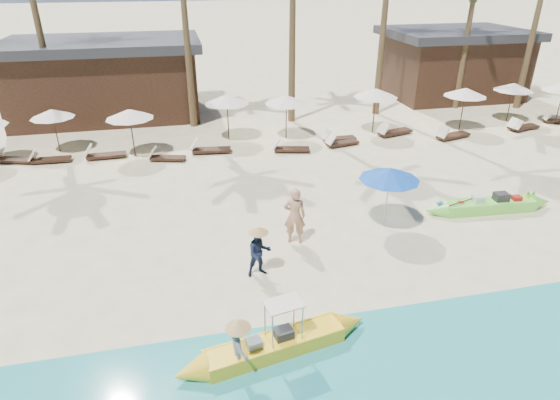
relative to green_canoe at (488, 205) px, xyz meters
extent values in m
plane|color=beige|center=(-6.46, -1.74, -0.23)|extent=(240.00, 240.00, 0.00)
cube|color=tan|center=(-6.46, -6.74, -0.23)|extent=(240.00, 4.50, 0.01)
cube|color=#70E445|center=(0.00, 0.00, -0.03)|extent=(3.42, 0.92, 0.41)
cube|color=white|center=(0.00, 0.00, -0.01)|extent=(2.94, 0.69, 0.18)
cube|color=#262628|center=(0.42, -0.03, 0.27)|extent=(0.50, 0.40, 0.37)
cube|color=silver|center=(-0.42, 0.08, 0.23)|extent=(0.39, 0.34, 0.30)
cube|color=#AE1917|center=(1.01, -0.12, 0.20)|extent=(0.34, 0.29, 0.23)
cylinder|color=#AE1917|center=(-1.06, 0.12, 0.13)|extent=(0.23, 0.23, 0.10)
cylinder|color=#262628|center=(-1.33, 0.03, 0.13)|extent=(0.21, 0.21, 0.09)
sphere|color=#BDBF77|center=(-1.65, 0.11, 0.18)|extent=(0.19, 0.19, 0.19)
cylinder|color=yellow|center=(1.55, -0.01, 0.18)|extent=(0.15, 0.15, 0.19)
cylinder|color=yellow|center=(1.76, -0.03, 0.18)|extent=(0.15, 0.15, 0.19)
cube|color=yellow|center=(-8.93, -5.12, -0.04)|extent=(3.33, 1.28, 0.39)
cube|color=white|center=(-8.93, -5.12, -0.02)|extent=(2.85, 1.01, 0.18)
cube|color=#262628|center=(-8.73, -5.08, 0.23)|extent=(0.47, 0.40, 0.31)
cube|color=silver|center=(-9.44, -5.22, 0.21)|extent=(0.38, 0.34, 0.27)
cube|color=#F0E1CB|center=(-8.73, -5.08, 1.11)|extent=(0.91, 0.71, 0.03)
imported|color=tan|center=(-7.34, -0.53, 0.71)|extent=(0.78, 0.62, 1.89)
imported|color=#15203C|center=(-8.74, -2.04, 0.49)|extent=(0.77, 0.63, 1.45)
imported|color=gray|center=(-9.79, -5.46, 0.48)|extent=(0.55, 0.76, 1.07)
cylinder|color=#99999E|center=(-4.09, -0.18, 0.80)|extent=(0.04, 0.04, 2.07)
cone|color=blue|center=(-4.09, -0.18, 1.70)|extent=(1.98, 1.98, 0.40)
cylinder|color=#392117|center=(-16.32, 9.92, 0.76)|extent=(0.05, 0.05, 1.98)
cone|color=#F0E1CB|center=(-16.32, 9.92, 1.61)|extent=(1.98, 1.98, 0.40)
cube|color=#392117|center=(-17.98, 8.73, -0.09)|extent=(1.68, 1.00, 0.11)
cube|color=#392117|center=(-16.40, 8.41, -0.09)|extent=(1.66, 0.57, 0.12)
cube|color=#F0E1CB|center=(-17.12, 8.42, 0.20)|extent=(0.38, 0.54, 0.48)
cylinder|color=#392117|center=(-12.76, 8.51, 0.84)|extent=(0.05, 0.05, 2.15)
cone|color=#F0E1CB|center=(-12.76, 8.51, 1.77)|extent=(2.15, 2.15, 0.43)
cube|color=#392117|center=(-14.02, 8.41, -0.08)|extent=(1.74, 0.61, 0.12)
cube|color=#F0E1CB|center=(-14.77, 8.39, 0.22)|extent=(0.40, 0.57, 0.50)
cube|color=#392117|center=(-11.26, 7.49, -0.09)|extent=(1.63, 0.88, 0.11)
cube|color=#F0E1CB|center=(-11.93, 7.66, 0.18)|extent=(0.46, 0.57, 0.45)
cylinder|color=#392117|center=(-8.19, 9.92, 0.88)|extent=(0.06, 0.06, 2.22)
cone|color=#F0E1CB|center=(-8.19, 9.92, 1.83)|extent=(2.22, 2.22, 0.44)
cube|color=#392117|center=(-9.23, 8.05, -0.07)|extent=(1.84, 0.76, 0.13)
cube|color=#F0E1CB|center=(-10.02, 8.13, 0.24)|extent=(0.46, 0.62, 0.52)
cylinder|color=#392117|center=(-5.28, 9.44, 0.84)|extent=(0.05, 0.05, 2.15)
cone|color=#F0E1CB|center=(-5.28, 9.44, 1.76)|extent=(2.15, 2.15, 0.43)
cube|color=#392117|center=(-5.49, 7.36, -0.09)|extent=(1.73, 0.90, 0.12)
cube|color=#F0E1CB|center=(-6.20, 7.53, 0.21)|extent=(0.48, 0.61, 0.48)
cube|color=#392117|center=(-2.77, 8.32, -0.09)|extent=(1.64, 0.56, 0.11)
cube|color=#F0E1CB|center=(-3.49, 8.31, 0.20)|extent=(0.38, 0.53, 0.48)
cylinder|color=#392117|center=(-0.58, 9.32, 0.90)|extent=(0.06, 0.06, 2.27)
cone|color=#F0E1CB|center=(-0.58, 9.32, 1.88)|extent=(2.27, 2.27, 0.45)
cube|color=#392117|center=(-2.83, 7.67, -0.09)|extent=(1.68, 0.83, 0.11)
cube|color=#F0E1CB|center=(-3.53, 7.53, 0.19)|extent=(0.46, 0.58, 0.47)
cube|color=#392117|center=(0.40, 8.64, -0.07)|extent=(1.96, 1.08, 0.13)
cube|color=#F0E1CB|center=(-0.40, 8.42, 0.26)|extent=(0.56, 0.69, 0.55)
cylinder|color=#392117|center=(4.19, 8.72, 0.87)|extent=(0.05, 0.05, 2.20)
cone|color=#F0E1CB|center=(4.19, 8.72, 1.81)|extent=(2.20, 2.20, 0.44)
cube|color=#392117|center=(3.07, 7.48, -0.07)|extent=(1.93, 1.07, 0.13)
cube|color=#F0E1CB|center=(2.29, 7.26, 0.26)|extent=(0.56, 0.68, 0.54)
cylinder|color=#392117|center=(7.70, 9.56, 0.82)|extent=(0.05, 0.05, 2.10)
cone|color=#F0E1CB|center=(7.70, 9.56, 1.72)|extent=(2.10, 2.10, 0.42)
cube|color=#392117|center=(7.56, 7.97, -0.08)|extent=(1.76, 0.72, 0.12)
cube|color=#F0E1CB|center=(6.81, 7.90, 0.22)|extent=(0.44, 0.59, 0.50)
cube|color=#392117|center=(7.56, 7.92, -0.09)|extent=(1.71, 1.00, 0.11)
cube|color=#F0E1CB|center=(6.88, 7.70, 0.20)|extent=(0.51, 0.61, 0.47)
cylinder|color=#392117|center=(9.95, 8.43, 0.90)|extent=(0.06, 0.06, 2.26)
cube|color=#392117|center=(10.31, 8.57, -0.10)|extent=(1.61, 0.96, 0.11)
cube|color=#F0E1CB|center=(9.66, 8.78, 0.17)|extent=(0.48, 0.58, 0.45)
cone|color=brown|center=(-16.91, 13.34, 5.21)|extent=(0.40, 0.40, 10.89)
cone|color=brown|center=(-9.82, 12.53, 4.81)|extent=(0.40, 0.40, 10.08)
cone|color=brown|center=(-4.31, 12.27, 5.40)|extent=(0.40, 0.40, 11.26)
cone|color=brown|center=(6.38, 12.78, 3.81)|extent=(0.40, 0.40, 8.07)
cone|color=brown|center=(10.11, 11.94, 5.09)|extent=(0.40, 0.40, 10.64)
cube|color=#392117|center=(-14.46, 15.76, 1.67)|extent=(10.00, 6.00, 3.80)
cube|color=#2D2D33|center=(-14.46, 15.76, 3.82)|extent=(10.80, 6.60, 0.50)
cube|color=#392117|center=(7.54, 15.76, 1.67)|extent=(8.00, 6.00, 3.80)
cube|color=#2D2D33|center=(7.54, 15.76, 3.82)|extent=(8.80, 6.60, 0.50)
camera|label=1|loc=(-10.56, -12.98, 7.71)|focal=30.00mm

